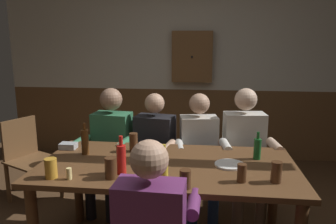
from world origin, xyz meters
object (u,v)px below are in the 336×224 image
at_px(person_2, 200,149).
at_px(bottle_2, 257,148).
at_px(pint_glass_4, 51,168).
at_px(dining_table, 167,175).
at_px(wall_dart_cabinet, 192,57).
at_px(pint_glass_0, 134,142).
at_px(pint_glass_3, 185,179).
at_px(condiment_caddy, 68,146).
at_px(bottle_3, 85,141).
at_px(person_1, 153,147).
at_px(pint_glass_5, 242,173).
at_px(bottle_0, 164,165).
at_px(pint_glass_2, 111,168).
at_px(person_0, 110,143).
at_px(plate_0, 230,165).
at_px(chair_empty_near_left, 28,157).
at_px(person_3, 245,147).
at_px(pint_glass_1, 276,172).
at_px(bottle_1, 121,159).
at_px(table_candle, 69,174).

relative_size(person_2, bottle_2, 5.39).
relative_size(bottle_2, pint_glass_4, 1.60).
bearing_deg(dining_table, wall_dart_cabinet, 88.07).
relative_size(pint_glass_0, pint_glass_3, 1.30).
relative_size(condiment_caddy, bottle_3, 0.53).
bearing_deg(pint_glass_0, dining_table, -38.17).
xyz_separation_m(person_1, pint_glass_5, (0.76, -1.00, 0.18)).
distance_m(person_2, bottle_0, 1.01).
relative_size(pint_glass_2, pint_glass_5, 1.18).
relative_size(bottle_0, bottle_3, 0.87).
xyz_separation_m(person_0, pint_glass_2, (0.32, -1.04, 0.16)).
bearing_deg(plate_0, pint_glass_0, 163.22).
distance_m(person_1, pint_glass_0, 0.52).
height_order(person_2, condiment_caddy, person_2).
relative_size(chair_empty_near_left, pint_glass_0, 5.51).
bearing_deg(bottle_0, person_3, 55.71).
xyz_separation_m(dining_table, pint_glass_4, (-0.76, -0.36, 0.17)).
xyz_separation_m(person_3, pint_glass_3, (-0.50, -1.14, 0.14)).
relative_size(bottle_3, pint_glass_0, 1.66).
bearing_deg(pint_glass_5, bottle_2, 70.21).
distance_m(pint_glass_2, pint_glass_3, 0.52).
height_order(person_2, chair_empty_near_left, person_2).
bearing_deg(pint_glass_1, bottle_2, 97.79).
relative_size(dining_table, wall_dart_cabinet, 2.79).
distance_m(person_3, bottle_1, 1.37).
bearing_deg(pint_glass_5, pint_glass_3, -159.14).
distance_m(condiment_caddy, pint_glass_5, 1.53).
bearing_deg(pint_glass_1, person_3, 95.14).
bearing_deg(person_1, pint_glass_5, 137.48).
relative_size(bottle_1, pint_glass_2, 1.87).
bearing_deg(pint_glass_5, wall_dart_cabinet, 100.06).
xyz_separation_m(person_3, bottle_0, (-0.66, -0.97, 0.17)).
bearing_deg(person_1, wall_dart_cabinet, -91.11).
relative_size(pint_glass_1, pint_glass_5, 1.16).
bearing_deg(pint_glass_5, pint_glass_4, -176.29).
relative_size(bottle_2, pint_glass_0, 1.39).
bearing_deg(table_candle, person_2, 51.69).
xyz_separation_m(bottle_0, pint_glass_0, (-0.32, 0.50, -0.01)).
bearing_deg(condiment_caddy, pint_glass_0, -0.59).
bearing_deg(bottle_0, plate_0, 29.26).
bearing_deg(dining_table, bottle_0, -88.63).
xyz_separation_m(bottle_1, pint_glass_1, (1.05, -0.03, -0.04)).
xyz_separation_m(dining_table, wall_dart_cabinet, (0.08, 2.28, 0.80)).
bearing_deg(bottle_3, table_candle, -81.76).
distance_m(person_0, person_2, 0.90).
bearing_deg(person_3, person_1, -7.04).
height_order(pint_glass_0, pint_glass_4, pint_glass_0).
bearing_deg(wall_dart_cabinet, bottle_3, -109.88).
bearing_deg(person_2, bottle_1, 51.00).
relative_size(pint_glass_0, pint_glass_1, 1.11).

